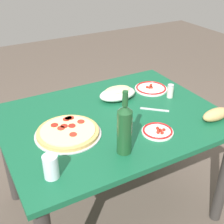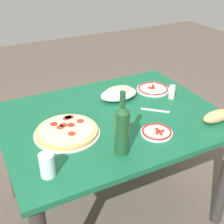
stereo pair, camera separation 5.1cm
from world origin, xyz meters
name	(u,v)px [view 2 (the right image)]	position (x,y,z in m)	size (l,w,h in m)	color
ground_plane	(112,206)	(0.00, 0.00, 0.00)	(8.00, 8.00, 0.00)	brown
dining_table	(112,134)	(0.00, 0.00, 0.61)	(1.23, 0.94, 0.72)	#145938
pepperoni_pizza	(67,131)	(-0.29, -0.05, 0.74)	(0.35, 0.35, 0.03)	#B7B7BC
baked_pasta_dish	(119,93)	(0.14, 0.17, 0.77)	(0.24, 0.15, 0.08)	white
wine_bottle	(122,129)	(-0.11, -0.31, 0.86)	(0.07, 0.07, 0.32)	#194723
water_glass	(47,165)	(-0.46, -0.31, 0.78)	(0.07, 0.07, 0.11)	silver
side_plate_near	(153,89)	(0.40, 0.18, 0.73)	(0.22, 0.22, 0.02)	white
side_plate_far	(157,132)	(0.13, -0.26, 0.73)	(0.17, 0.17, 0.02)	white
bread_loaf	(217,116)	(0.49, -0.31, 0.76)	(0.18, 0.08, 0.07)	tan
spice_shaker	(172,92)	(0.44, 0.03, 0.77)	(0.04, 0.04, 0.09)	silver
fork_right	(155,110)	(0.26, -0.06, 0.73)	(0.17, 0.02, 0.01)	#B7B7BC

